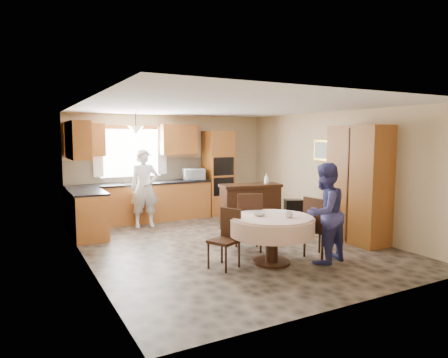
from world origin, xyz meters
TOP-DOWN VIEW (x-y plane):
  - floor at (0.00, 0.00)m, footprint 5.00×6.00m
  - ceiling at (0.00, 0.00)m, footprint 5.00×6.00m
  - wall_back at (0.00, 3.00)m, footprint 5.00×0.02m
  - wall_front at (0.00, -3.00)m, footprint 5.00×0.02m
  - wall_left at (-2.50, 0.00)m, footprint 0.02×6.00m
  - wall_right at (2.50, 0.00)m, footprint 0.02×6.00m
  - window at (-1.00, 2.98)m, footprint 1.40×0.03m
  - curtain_left at (-1.75, 2.93)m, footprint 0.22×0.02m
  - curtain_right at (-0.25, 2.93)m, footprint 0.22×0.02m
  - base_cab_back at (-0.85, 2.70)m, footprint 3.30×0.60m
  - counter_back at (-0.85, 2.70)m, footprint 3.30×0.64m
  - base_cab_left at (-2.20, 1.80)m, footprint 0.60×1.20m
  - counter_left at (-2.20, 1.80)m, footprint 0.64×1.20m
  - backsplash at (-0.85, 2.99)m, footprint 3.30×0.02m
  - wall_cab_left at (-2.05, 2.83)m, footprint 0.85×0.33m
  - wall_cab_right at (0.15, 2.83)m, footprint 0.90×0.33m
  - wall_cab_side at (-2.33, 1.80)m, footprint 0.33×1.20m
  - oven_tower at (1.15, 2.69)m, footprint 0.66×0.62m
  - oven_upper at (1.15, 2.38)m, footprint 0.56×0.01m
  - oven_lower at (1.15, 2.38)m, footprint 0.56×0.01m
  - pendant at (-1.00, 2.50)m, footprint 0.36×0.36m
  - sideboard at (0.98, 0.87)m, footprint 1.35×0.73m
  - space_heater at (2.20, 0.94)m, footprint 0.47×0.41m
  - cupboard at (2.22, -0.96)m, footprint 0.57×1.14m
  - dining_table at (0.05, -1.27)m, footprint 1.31×1.31m
  - chair_left at (-0.65, -1.08)m, footprint 0.51×0.51m
  - chair_back at (0.09, -0.53)m, footprint 0.58×0.58m
  - chair_right at (0.86, -1.41)m, footprint 0.49×0.49m
  - framed_picture at (2.47, 0.31)m, footprint 0.06×0.54m
  - microwave at (0.46, 2.65)m, footprint 0.55×0.41m
  - person_sink at (-0.93, 2.18)m, footprint 0.66×0.46m
  - person_dining at (0.80, -1.61)m, footprint 0.88×0.75m
  - bowl_sideboard at (0.67, 0.87)m, footprint 0.28×0.28m
  - bottle_sideboard at (1.39, 0.87)m, footprint 0.14×0.14m
  - cup_table at (0.21, -1.48)m, footprint 0.13×0.13m
  - bowl_table at (-0.11, -1.14)m, footprint 0.21×0.21m

SIDE VIEW (x-z plane):
  - floor at x=0.00m, z-range -0.01..0.01m
  - space_heater at x=2.20m, z-range 0.00..0.55m
  - base_cab_back at x=-0.85m, z-range 0.00..0.88m
  - base_cab_left at x=-2.20m, z-range 0.00..0.88m
  - sideboard at x=0.98m, z-range 0.00..0.91m
  - chair_left at x=-0.65m, z-range 0.05..0.94m
  - chair_right at x=0.86m, z-range 0.05..1.06m
  - chair_back at x=0.09m, z-range 0.05..1.07m
  - dining_table at x=0.05m, z-range 0.21..0.96m
  - oven_lower at x=1.15m, z-range 0.53..0.97m
  - bowl_table at x=-0.11m, z-range 0.75..0.81m
  - person_dining at x=0.80m, z-range 0.00..1.57m
  - cup_table at x=0.21m, z-range 0.75..0.84m
  - person_sink at x=-0.93m, z-range 0.00..1.71m
  - counter_back at x=-0.85m, z-range 0.88..0.92m
  - counter_left at x=-2.20m, z-range 0.88..0.92m
  - bowl_sideboard at x=0.67m, z-range 0.91..0.97m
  - bottle_sideboard at x=1.39m, z-range 0.91..1.19m
  - microwave at x=0.46m, z-range 0.92..1.20m
  - oven_tower at x=1.15m, z-range 0.00..2.12m
  - cupboard at x=2.22m, z-range 0.00..2.18m
  - backsplash at x=-0.85m, z-range 0.90..1.46m
  - wall_back at x=0.00m, z-range 0.00..2.50m
  - wall_front at x=0.00m, z-range 0.00..2.50m
  - wall_left at x=-2.50m, z-range 0.00..2.50m
  - wall_right at x=2.50m, z-range 0.00..2.50m
  - oven_upper at x=1.15m, z-range 1.02..1.48m
  - window at x=-1.00m, z-range 1.05..2.15m
  - curtain_left at x=-1.75m, z-range 1.08..2.22m
  - curtain_right at x=-0.25m, z-range 1.08..2.22m
  - framed_picture at x=2.47m, z-range 1.46..1.91m
  - wall_cab_left at x=-2.05m, z-range 1.55..2.27m
  - wall_cab_right at x=0.15m, z-range 1.55..2.27m
  - wall_cab_side at x=-2.33m, z-range 1.55..2.27m
  - pendant at x=-1.00m, z-range 2.03..2.21m
  - ceiling at x=0.00m, z-range 2.50..2.50m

